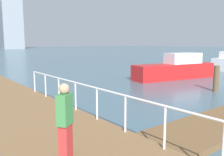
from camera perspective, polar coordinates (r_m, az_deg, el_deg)
name	(u,v)px	position (r m, az deg, el deg)	size (l,w,h in m)	color
ground_plane	(78,89)	(15.39, -8.04, -2.63)	(300.00, 300.00, 0.00)	#476675
dock_piling_3	(216,79)	(15.67, 23.46, -0.16)	(0.33, 0.33, 1.56)	brown
moored_boat_0	(176,69)	(20.32, 14.89, 2.13)	(7.47, 2.96, 2.08)	red
pedestrian_2	(65,122)	(5.18, -11.06, -10.19)	(0.42, 0.39, 1.70)	#BF3333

